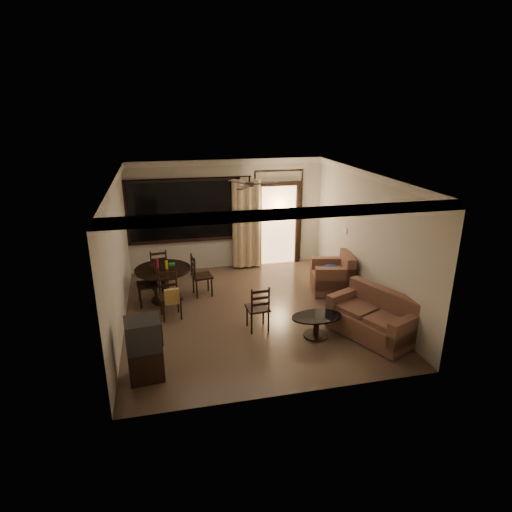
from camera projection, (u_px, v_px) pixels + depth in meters
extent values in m
plane|color=#7F6651|center=(250.00, 312.00, 8.85)|extent=(5.50, 5.50, 0.00)
plane|color=beige|center=(227.00, 215.00, 10.91)|extent=(5.00, 0.00, 5.00)
plane|color=beige|center=(291.00, 309.00, 5.85)|extent=(5.00, 0.00, 5.00)
plane|color=beige|center=(117.00, 257.00, 7.86)|extent=(0.00, 5.50, 5.50)
plane|color=beige|center=(367.00, 239.00, 8.90)|extent=(0.00, 5.50, 5.50)
plane|color=white|center=(249.00, 176.00, 7.92)|extent=(5.50, 5.50, 0.00)
cube|color=black|center=(184.00, 211.00, 10.60)|extent=(2.70, 0.04, 1.45)
cylinder|color=black|center=(186.00, 179.00, 10.27)|extent=(3.20, 0.03, 0.03)
cube|color=#FFC684|center=(279.00, 225.00, 11.27)|extent=(0.91, 0.03, 2.08)
cube|color=white|center=(345.00, 231.00, 9.90)|extent=(0.02, 0.18, 0.12)
cylinder|color=black|center=(249.00, 179.00, 7.94)|extent=(0.03, 0.03, 0.12)
cylinder|color=black|center=(249.00, 184.00, 7.97)|extent=(0.16, 0.16, 0.08)
cylinder|color=black|center=(163.00, 269.00, 9.14)|extent=(1.19, 1.19, 0.04)
cylinder|color=black|center=(164.00, 285.00, 9.26)|extent=(0.12, 0.12, 0.70)
cylinder|color=black|center=(165.00, 299.00, 9.38)|extent=(0.60, 0.60, 0.03)
cylinder|color=maroon|center=(157.00, 263.00, 9.11)|extent=(0.06, 0.06, 0.22)
cylinder|color=#CCCD15|center=(166.00, 265.00, 9.09)|extent=(0.06, 0.06, 0.18)
cube|color=#237538|center=(172.00, 264.00, 9.30)|extent=(0.14, 0.10, 0.05)
cube|color=black|center=(147.00, 285.00, 9.06)|extent=(0.47, 0.47, 0.04)
cube|color=black|center=(202.00, 276.00, 9.51)|extent=(0.47, 0.47, 0.04)
cube|color=black|center=(170.00, 297.00, 8.48)|extent=(0.47, 0.47, 0.04)
cube|color=tan|center=(172.00, 297.00, 8.24)|extent=(0.29, 0.12, 0.32)
cube|color=black|center=(158.00, 269.00, 9.94)|extent=(0.47, 0.47, 0.04)
cube|color=black|center=(146.00, 362.00, 6.63)|extent=(0.57, 0.53, 0.53)
cube|color=black|center=(143.00, 334.00, 6.47)|extent=(0.57, 0.53, 0.47)
cube|color=black|center=(161.00, 331.00, 6.55)|extent=(0.06, 0.38, 0.32)
cube|color=#4D3024|center=(372.00, 325.00, 7.86)|extent=(1.40, 1.77, 0.39)
cube|color=#4D3024|center=(384.00, 305.00, 7.93)|extent=(0.82, 1.51, 0.64)
cube|color=#4D3024|center=(406.00, 331.00, 7.27)|extent=(0.83, 0.50, 0.49)
cube|color=#4D3024|center=(344.00, 303.00, 8.31)|extent=(0.83, 0.50, 0.49)
cube|color=#4D3024|center=(371.00, 315.00, 7.75)|extent=(1.10, 1.49, 0.12)
cube|color=#4D3024|center=(332.00, 282.00, 9.79)|extent=(1.04, 1.04, 0.41)
cube|color=#4D3024|center=(347.00, 268.00, 9.67)|extent=(0.39, 0.90, 0.67)
cube|color=#4D3024|center=(335.00, 279.00, 9.39)|extent=(0.89, 0.37, 0.51)
cube|color=#4D3024|center=(330.00, 268.00, 10.04)|extent=(0.89, 0.37, 0.51)
cube|color=#4D3024|center=(330.00, 272.00, 9.71)|extent=(0.75, 0.79, 0.12)
ellipsoid|color=navy|center=(330.00, 267.00, 9.67)|extent=(0.37, 0.31, 0.11)
ellipsoid|color=black|center=(317.00, 317.00, 7.79)|extent=(0.94, 0.56, 0.03)
cylinder|color=black|center=(316.00, 326.00, 7.86)|extent=(0.10, 0.10, 0.38)
cylinder|color=black|center=(316.00, 335.00, 7.92)|extent=(0.46, 0.46, 0.03)
cube|color=black|center=(258.00, 308.00, 8.05)|extent=(0.43, 0.43, 0.04)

